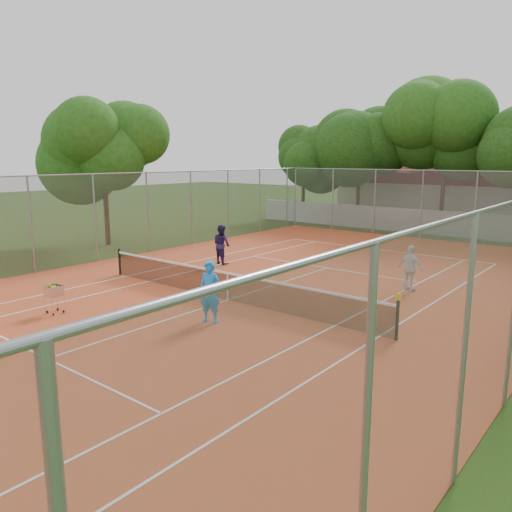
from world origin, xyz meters
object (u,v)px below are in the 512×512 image
Objects in this scene: clubhouse at (453,190)px; player_far_right at (410,268)px; player_near at (210,292)px; tennis_net at (228,286)px; player_far_left at (222,244)px; ball_hopper at (54,298)px.

player_far_right is (6.26, -24.01, -1.35)m from clubhouse.
player_near is 7.68m from player_far_right.
clubhouse reaches higher than player_far_right.
tennis_net is 7.18× the size of player_far_right.
player_near is at bearing 139.56° from player_far_left.
tennis_net is 0.72× the size of clubhouse.
player_far_right is 1.73× the size of ball_hopper.
tennis_net is 2.38m from player_near.
player_far_right reaches higher than ball_hopper.
player_far_right is at bearing 49.48° from tennis_net.
ball_hopper is at bearing -125.68° from tennis_net.
player_far_left is at bearing 112.44° from player_near.
tennis_net is 5.42m from ball_hopper.
player_far_left is 8.46m from player_far_right.
ball_hopper is at bearing -169.35° from player_near.
player_far_right is (4.26, 4.99, 0.34)m from tennis_net.
tennis_net is 5.92m from player_far_left.
clubhouse is at bearing 93.95° from tennis_net.
clubhouse reaches higher than tennis_net.
ball_hopper is at bearing 63.76° from player_far_right.
player_near is at bearing 78.24° from player_far_right.
tennis_net reaches higher than ball_hopper.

